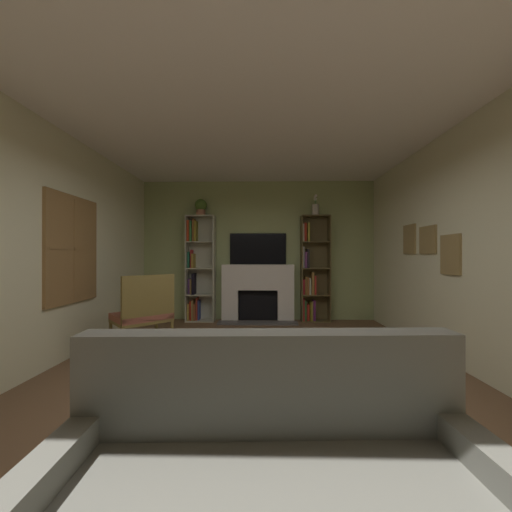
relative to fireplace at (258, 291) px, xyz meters
name	(u,v)px	position (x,y,z in m)	size (l,w,h in m)	color
ground_plane	(253,393)	(0.00, -3.18, -0.61)	(7.91, 7.91, 0.00)	brown
wall_back_accent	(258,250)	(0.00, 0.15, 0.83)	(4.91, 0.06, 2.88)	#A2B074
wall_right_with_art	(508,243)	(2.42, -3.16, 0.83)	(0.09, 6.71, 2.88)	beige
wall_left_with_window	(10,244)	(-2.42, -3.13, 0.83)	(0.11, 6.71, 2.88)	beige
ceiling	(253,90)	(0.00, -3.18, 2.30)	(4.91, 6.71, 0.06)	white
fireplace	(258,291)	(0.00, 0.00, 0.00)	(1.56, 0.53, 1.15)	white
tv	(258,249)	(0.00, 0.09, 0.86)	(1.16, 0.06, 0.64)	black
bookshelf_left	(198,270)	(-1.24, 0.00, 0.43)	(0.57, 0.32, 2.14)	beige
bookshelf_right	(312,274)	(1.10, 0.01, 0.35)	(0.57, 0.28, 2.14)	brown
potted_plant	(201,207)	(-1.16, -0.03, 1.72)	(0.24, 0.24, 0.34)	#AA694E
vase_with_flowers	(315,209)	(1.17, -0.03, 1.67)	(0.14, 0.14, 0.43)	beige
couch	(273,504)	(0.13, -4.78, -0.32)	(1.94, 0.92, 0.93)	slate
armchair	(144,312)	(-1.53, -2.02, -0.06)	(0.90, 0.89, 1.07)	brown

